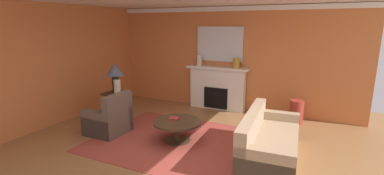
{
  "coord_description": "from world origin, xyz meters",
  "views": [
    {
      "loc": [
        2.43,
        -4.44,
        2.4
      ],
      "look_at": [
        -0.15,
        1.02,
        1.0
      ],
      "focal_mm": 25.45,
      "sensor_mm": 36.0,
      "label": 1
    }
  ],
  "objects_px": {
    "vase_tall_corner": "(296,112)",
    "mantel_mirror": "(220,44)",
    "vase_on_side_table": "(117,87)",
    "vase_mantel_left": "(199,60)",
    "sofa": "(268,143)",
    "fireplace": "(217,89)",
    "vase_mantel_right": "(236,63)",
    "table_lamp": "(115,72)",
    "armchair_near_window": "(109,120)",
    "side_table": "(117,104)",
    "coffee_table": "(177,126)"
  },
  "relations": [
    {
      "from": "armchair_near_window",
      "to": "vase_on_side_table",
      "type": "bearing_deg",
      "value": 115.36
    },
    {
      "from": "vase_mantel_left",
      "to": "sofa",
      "type": "bearing_deg",
      "value": -44.77
    },
    {
      "from": "mantel_mirror",
      "to": "armchair_near_window",
      "type": "height_order",
      "value": "mantel_mirror"
    },
    {
      "from": "mantel_mirror",
      "to": "table_lamp",
      "type": "height_order",
      "value": "mantel_mirror"
    },
    {
      "from": "armchair_near_window",
      "to": "vase_tall_corner",
      "type": "bearing_deg",
      "value": 33.52
    },
    {
      "from": "armchair_near_window",
      "to": "coffee_table",
      "type": "relative_size",
      "value": 0.95
    },
    {
      "from": "coffee_table",
      "to": "vase_mantel_right",
      "type": "xyz_separation_m",
      "value": [
        0.51,
        2.46,
        1.04
      ]
    },
    {
      "from": "mantel_mirror",
      "to": "vase_mantel_left",
      "type": "bearing_deg",
      "value": -162.82
    },
    {
      "from": "fireplace",
      "to": "vase_mantel_right",
      "type": "distance_m",
      "value": 0.97
    },
    {
      "from": "fireplace",
      "to": "vase_on_side_table",
      "type": "relative_size",
      "value": 4.8
    },
    {
      "from": "fireplace",
      "to": "vase_mantel_right",
      "type": "height_order",
      "value": "vase_mantel_right"
    },
    {
      "from": "fireplace",
      "to": "side_table",
      "type": "height_order",
      "value": "fireplace"
    },
    {
      "from": "vase_on_side_table",
      "to": "vase_mantel_left",
      "type": "xyz_separation_m",
      "value": [
        1.35,
        1.99,
        0.5
      ]
    },
    {
      "from": "coffee_table",
      "to": "vase_tall_corner",
      "type": "xyz_separation_m",
      "value": [
        2.15,
        2.21,
        -0.04
      ]
    },
    {
      "from": "vase_mantel_left",
      "to": "table_lamp",
      "type": "bearing_deg",
      "value": -128.8
    },
    {
      "from": "fireplace",
      "to": "vase_mantel_right",
      "type": "xyz_separation_m",
      "value": [
        0.55,
        -0.05,
        0.79
      ]
    },
    {
      "from": "sofa",
      "to": "vase_mantel_right",
      "type": "height_order",
      "value": "vase_mantel_right"
    },
    {
      "from": "armchair_near_window",
      "to": "side_table",
      "type": "relative_size",
      "value": 1.36
    },
    {
      "from": "armchair_near_window",
      "to": "vase_mantel_right",
      "type": "relative_size",
      "value": 3.36
    },
    {
      "from": "fireplace",
      "to": "mantel_mirror",
      "type": "height_order",
      "value": "mantel_mirror"
    },
    {
      "from": "vase_on_side_table",
      "to": "vase_mantel_left",
      "type": "height_order",
      "value": "vase_mantel_left"
    },
    {
      "from": "vase_tall_corner",
      "to": "mantel_mirror",
      "type": "bearing_deg",
      "value": 169.14
    },
    {
      "from": "fireplace",
      "to": "table_lamp",
      "type": "relative_size",
      "value": 2.4
    },
    {
      "from": "vase_mantel_right",
      "to": "table_lamp",
      "type": "bearing_deg",
      "value": -144.33
    },
    {
      "from": "table_lamp",
      "to": "vase_mantel_left",
      "type": "distance_m",
      "value": 2.4
    },
    {
      "from": "mantel_mirror",
      "to": "sofa",
      "type": "distance_m",
      "value": 3.57
    },
    {
      "from": "mantel_mirror",
      "to": "vase_mantel_right",
      "type": "xyz_separation_m",
      "value": [
        0.55,
        -0.17,
        -0.49
      ]
    },
    {
      "from": "mantel_mirror",
      "to": "sofa",
      "type": "relative_size",
      "value": 0.63
    },
    {
      "from": "vase_mantel_left",
      "to": "vase_mantel_right",
      "type": "xyz_separation_m",
      "value": [
        1.1,
        0.0,
        -0.01
      ]
    },
    {
      "from": "side_table",
      "to": "vase_on_side_table",
      "type": "distance_m",
      "value": 0.52
    },
    {
      "from": "table_lamp",
      "to": "vase_mantel_left",
      "type": "xyz_separation_m",
      "value": [
        1.5,
        1.87,
        0.17
      ]
    },
    {
      "from": "sofa",
      "to": "vase_mantel_left",
      "type": "xyz_separation_m",
      "value": [
        -2.44,
        2.42,
        1.09
      ]
    },
    {
      "from": "fireplace",
      "to": "mantel_mirror",
      "type": "relative_size",
      "value": 1.33
    },
    {
      "from": "vase_on_side_table",
      "to": "vase_mantel_left",
      "type": "distance_m",
      "value": 2.46
    },
    {
      "from": "table_lamp",
      "to": "vase_on_side_table",
      "type": "bearing_deg",
      "value": -38.66
    },
    {
      "from": "coffee_table",
      "to": "vase_mantel_right",
      "type": "distance_m",
      "value": 2.72
    },
    {
      "from": "armchair_near_window",
      "to": "vase_mantel_right",
      "type": "xyz_separation_m",
      "value": [
        2.1,
        2.73,
        1.07
      ]
    },
    {
      "from": "armchair_near_window",
      "to": "vase_tall_corner",
      "type": "xyz_separation_m",
      "value": [
        3.74,
        2.48,
        -0.01
      ]
    },
    {
      "from": "vase_mantel_left",
      "to": "vase_mantel_right",
      "type": "bearing_deg",
      "value": 0.0
    },
    {
      "from": "side_table",
      "to": "vase_mantel_left",
      "type": "xyz_separation_m",
      "value": [
        1.5,
        1.87,
        0.99
      ]
    },
    {
      "from": "vase_mantel_right",
      "to": "fireplace",
      "type": "bearing_deg",
      "value": 174.84
    },
    {
      "from": "coffee_table",
      "to": "side_table",
      "type": "bearing_deg",
      "value": 164.12
    },
    {
      "from": "sofa",
      "to": "vase_on_side_table",
      "type": "xyz_separation_m",
      "value": [
        -3.79,
        0.43,
        0.59
      ]
    },
    {
      "from": "side_table",
      "to": "vase_mantel_left",
      "type": "height_order",
      "value": "vase_mantel_left"
    },
    {
      "from": "sofa",
      "to": "coffee_table",
      "type": "height_order",
      "value": "sofa"
    },
    {
      "from": "table_lamp",
      "to": "coffee_table",
      "type": "bearing_deg",
      "value": -15.88
    },
    {
      "from": "fireplace",
      "to": "armchair_near_window",
      "type": "bearing_deg",
      "value": -119.19
    },
    {
      "from": "fireplace",
      "to": "vase_mantel_left",
      "type": "height_order",
      "value": "vase_mantel_left"
    },
    {
      "from": "vase_tall_corner",
      "to": "vase_mantel_right",
      "type": "relative_size",
      "value": 2.08
    },
    {
      "from": "table_lamp",
      "to": "vase_on_side_table",
      "type": "relative_size",
      "value": 2.0
    }
  ]
}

